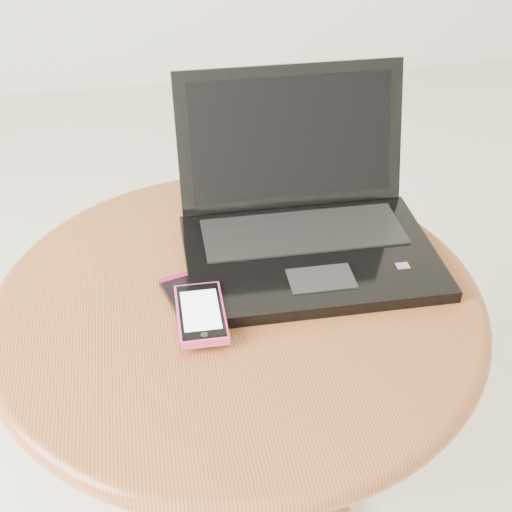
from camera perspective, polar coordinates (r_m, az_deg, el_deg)
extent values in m
cylinder|color=#58341B|center=(1.12, -1.28, -13.48)|extent=(0.10, 0.10, 0.46)
cylinder|color=brown|center=(0.95, -1.48, -3.78)|extent=(0.63, 0.63, 0.03)
torus|color=brown|center=(0.95, -1.48, -3.78)|extent=(0.66, 0.66, 0.03)
cube|color=black|center=(0.99, 4.42, -0.06)|extent=(0.35, 0.25, 0.02)
cube|color=black|center=(1.02, 3.83, 1.98)|extent=(0.29, 0.11, 0.00)
cube|color=black|center=(0.93, 5.32, -1.83)|extent=(0.09, 0.05, 0.00)
cube|color=red|center=(0.97, 11.80, -0.77)|extent=(0.02, 0.01, 0.00)
cube|color=black|center=(1.05, 2.85, 9.56)|extent=(0.34, 0.07, 0.21)
cube|color=black|center=(1.05, 2.90, 9.51)|extent=(0.30, 0.05, 0.17)
cube|color=black|center=(0.92, -5.16, -3.58)|extent=(0.08, 0.12, 0.01)
cube|color=#B30564|center=(0.95, -6.21, -1.65)|extent=(0.06, 0.02, 0.00)
cube|color=#DB357B|center=(0.88, -4.49, -4.72)|extent=(0.06, 0.11, 0.01)
cube|color=black|center=(0.88, -4.51, -4.41)|extent=(0.06, 0.10, 0.00)
cube|color=#CBF2FC|center=(0.88, -4.51, -4.37)|extent=(0.05, 0.08, 0.00)
cylinder|color=black|center=(0.84, -4.21, -6.37)|extent=(0.01, 0.01, 0.00)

